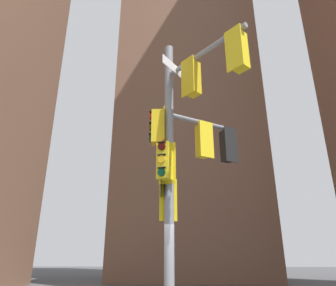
{
  "coord_description": "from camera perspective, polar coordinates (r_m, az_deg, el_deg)",
  "views": [
    {
      "loc": [
        0.57,
        -8.09,
        1.7
      ],
      "look_at": [
        -0.07,
        0.57,
        4.95
      ],
      "focal_mm": 32.89,
      "sensor_mm": 36.0,
      "label": 1
    }
  ],
  "objects": [
    {
      "name": "signal_pole_assembly",
      "position": [
        8.54,
        3.24,
        -0.0
      ],
      "size": [
        2.65,
        3.6,
        7.97
      ],
      "color": "gray",
      "rests_on": "ground"
    },
    {
      "name": "building_mid_block",
      "position": [
        38.24,
        3.41,
        20.73
      ],
      "size": [
        12.41,
        12.41,
        53.78
      ],
      "primitive_type": "cube",
      "color": "brown",
      "rests_on": "ground"
    }
  ]
}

